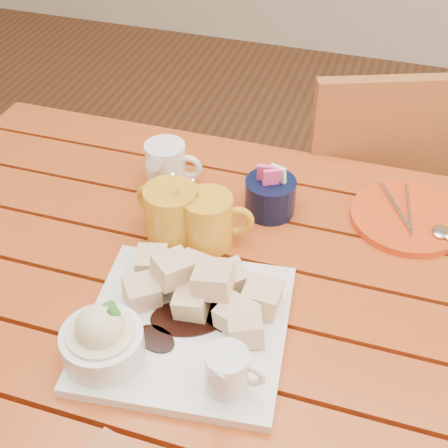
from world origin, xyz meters
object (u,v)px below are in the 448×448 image
(dessert_plate, at_px, (171,322))
(coffee_mug_left, at_px, (170,212))
(orange_saucer, at_px, (408,218))
(coffee_mug_right, at_px, (210,220))
(table, at_px, (214,325))
(chair_far, at_px, (381,207))

(dessert_plate, height_order, coffee_mug_left, coffee_mug_left)
(dessert_plate, relative_size, coffee_mug_left, 2.14)
(orange_saucer, bearing_deg, coffee_mug_right, -153.30)
(dessert_plate, relative_size, orange_saucer, 1.60)
(table, height_order, dessert_plate, dessert_plate)
(table, distance_m, coffee_mug_right, 0.18)
(orange_saucer, bearing_deg, dessert_plate, -129.08)
(table, bearing_deg, dessert_plate, -98.75)
(coffee_mug_left, bearing_deg, table, -14.66)
(table, xyz_separation_m, coffee_mug_right, (-0.03, 0.08, 0.16))
(dessert_plate, distance_m, chair_far, 0.80)
(coffee_mug_left, xyz_separation_m, orange_saucer, (0.38, 0.16, -0.04))
(table, distance_m, dessert_plate, 0.19)
(dessert_plate, bearing_deg, coffee_mug_left, 111.40)
(table, distance_m, orange_saucer, 0.38)
(dessert_plate, xyz_separation_m, chair_far, (0.25, 0.71, -0.28))
(coffee_mug_left, xyz_separation_m, coffee_mug_right, (0.07, 0.00, -0.00))
(dessert_plate, xyz_separation_m, orange_saucer, (0.30, 0.37, -0.03))
(chair_far, bearing_deg, dessert_plate, 49.21)
(coffee_mug_right, relative_size, orange_saucer, 0.70)
(coffee_mug_left, distance_m, chair_far, 0.67)
(orange_saucer, bearing_deg, coffee_mug_left, -156.87)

